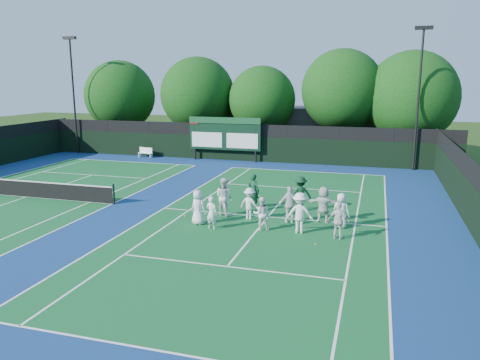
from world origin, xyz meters
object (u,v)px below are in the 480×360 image
(tennis_net, at_px, (26,188))
(bench, at_px, (146,152))
(scoreboard, at_px, (224,134))
(coach_left, at_px, (254,191))

(tennis_net, xyz_separation_m, bench, (-0.03, 14.36, -0.04))
(scoreboard, relative_size, coach_left, 3.34)
(tennis_net, bearing_deg, bench, 90.12)
(bench, xyz_separation_m, coach_left, (12.93, -12.92, 0.45))
(scoreboard, relative_size, tennis_net, 0.53)
(bench, bearing_deg, coach_left, -44.99)
(tennis_net, relative_size, bench, 8.24)
(scoreboard, height_order, tennis_net, scoreboard)
(bench, bearing_deg, scoreboard, 1.83)
(scoreboard, bearing_deg, tennis_net, -115.60)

